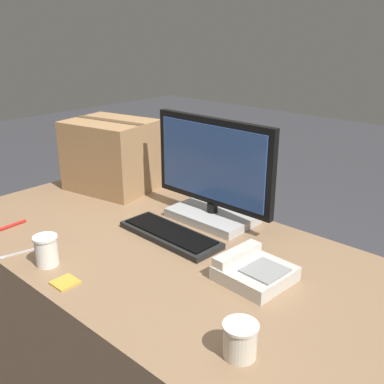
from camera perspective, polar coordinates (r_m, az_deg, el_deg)
The scene contains 10 objects.
office_desk at distance 1.81m, azimuth -3.63°, elevation -16.92°, with size 1.80×0.90×0.72m.
monitor at distance 1.76m, azimuth 2.63°, elevation 1.76°, with size 0.55×0.21×0.41m.
keyboard at distance 1.67m, azimuth -2.82°, elevation -5.38°, with size 0.42×0.16×0.03m.
desk_phone at distance 1.42m, azimuth 7.79°, elevation -9.89°, with size 0.21×0.21×0.08m.
paper_cup_left at distance 1.55m, azimuth -18.00°, elevation -7.07°, with size 0.08×0.08×0.10m.
paper_cup_right at distance 1.12m, azimuth 6.13°, elevation -18.17°, with size 0.09×0.09×0.09m.
spoon at distance 1.67m, azimuth -21.64°, elevation -7.33°, with size 0.05×0.15×0.00m.
cardboard_box at distance 2.16m, azimuth -10.19°, elevation 4.65°, with size 0.43×0.37×0.33m.
pen_marker at distance 1.89m, azimuth -22.06°, elevation -4.00°, with size 0.02×0.13×0.01m.
sticky_note_pad at distance 1.45m, azimuth -15.81°, elevation -10.99°, with size 0.07×0.07×0.01m.
Camera 1 is at (1.05, -0.98, 1.46)m, focal length 42.00 mm.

